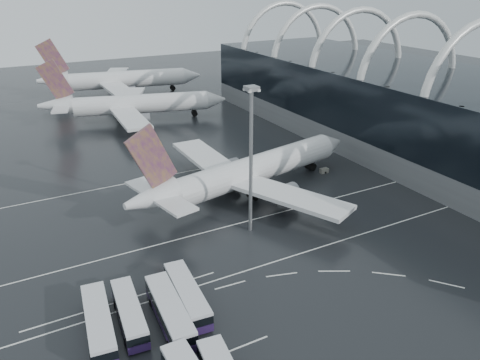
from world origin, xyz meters
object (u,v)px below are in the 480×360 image
floodlight_mast (251,144)px  gse_cart_belly_b (284,161)px  airliner_main (247,172)px  gse_cart_belly_d (324,171)px  bus_row_near_c (170,311)px  bus_row_near_b (129,313)px  bus_row_near_a (99,323)px  bus_row_near_d (187,295)px  airliner_gate_c (119,80)px  gse_cart_belly_e (230,167)px  airliner_gate_b (132,105)px

floodlight_mast → gse_cart_belly_b: floodlight_mast is taller
airliner_main → gse_cart_belly_d: bearing=-8.1°
floodlight_mast → gse_cart_belly_b: 37.73m
bus_row_near_c → bus_row_near_b: bearing=65.9°
bus_row_near_a → airliner_main: bearing=-46.5°
bus_row_near_a → gse_cart_belly_d: (58.90, 29.44, -1.31)m
bus_row_near_d → bus_row_near_c: bearing=128.0°
airliner_gate_c → gse_cart_belly_b: (15.81, -91.40, -4.85)m
gse_cart_belly_d → gse_cart_belly_e: (-18.61, 12.04, 0.12)m
airliner_gate_b → gse_cart_belly_e: bearing=-66.0°
bus_row_near_d → gse_cart_belly_b: size_ratio=6.03×
gse_cart_belly_b → gse_cart_belly_d: gse_cart_belly_b is taller
bus_row_near_b → gse_cart_belly_e: bearing=-35.8°
gse_cart_belly_e → airliner_gate_b: bearing=98.8°
airliner_main → gse_cart_belly_b: size_ratio=25.87×
bus_row_near_b → floodlight_mast: bearing=-56.4°
airliner_gate_b → floodlight_mast: size_ratio=2.18×
bus_row_near_b → bus_row_near_d: (8.09, -0.35, 0.11)m
airliner_gate_b → airliner_gate_c: bearing=96.1°
airliner_main → gse_cart_belly_e: (2.87, 13.46, -4.28)m
airliner_gate_c → gse_cart_belly_b: bearing=-68.4°
bus_row_near_a → bus_row_near_c: bus_row_near_c is taller
bus_row_near_d → airliner_main: bearing=-37.0°
floodlight_mast → gse_cart_belly_b: (23.67, 24.69, -15.93)m
bus_row_near_c → bus_row_near_d: 4.02m
bus_row_near_c → gse_cart_belly_e: 53.86m
bus_row_near_a → floodlight_mast: (30.42, 14.37, 14.69)m
gse_cart_belly_b → floodlight_mast: bearing=-133.8°
airliner_main → airliner_gate_b: (-5.12, 65.11, 0.10)m
gse_cart_belly_b → bus_row_near_b: bearing=-142.3°
bus_row_near_c → floodlight_mast: floodlight_mast is taller
airliner_gate_b → bus_row_near_b: bearing=-91.7°
bus_row_near_c → airliner_gate_c: bearing=-8.4°
gse_cart_belly_e → bus_row_near_a: bearing=-134.2°
airliner_gate_b → gse_cart_belly_b: size_ratio=25.56×
bus_row_near_d → airliner_gate_b: bearing=-7.1°
airliner_main → airliner_gate_c: size_ratio=0.95×
bus_row_near_b → bus_row_near_d: bearing=-86.9°
bus_row_near_a → bus_row_near_d: bus_row_near_a is taller
airliner_gate_c → gse_cart_belly_d: bearing=-66.6°
gse_cart_belly_e → gse_cart_belly_d: bearing=-32.9°
airliner_main → bus_row_near_c: (-28.65, -30.19, -3.06)m
airliner_gate_c → bus_row_near_c: 135.93m
floodlight_mast → gse_cart_belly_d: 35.97m
bus_row_near_d → gse_cart_belly_b: bearing=-41.9°
bus_row_near_b → bus_row_near_c: bearing=-112.7°
airliner_main → airliner_gate_c: (0.85, 102.45, 0.52)m
bus_row_near_c → gse_cart_belly_d: (50.13, 31.61, -1.33)m
airliner_gate_b → airliner_gate_c: (5.97, 37.34, 0.42)m
airliner_gate_b → gse_cart_belly_d: bearing=-52.1°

